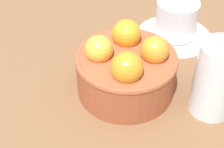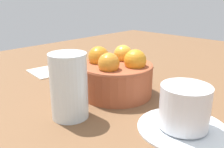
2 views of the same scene
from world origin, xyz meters
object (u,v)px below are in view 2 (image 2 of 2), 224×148
at_px(terracotta_bowl, 116,74).
at_px(folded_napkin, 49,71).
at_px(coffee_cup, 184,111).
at_px(water_glass, 69,86).

bearing_deg(terracotta_bowl, folded_napkin, -86.72).
relative_size(terracotta_bowl, coffee_cup, 1.07).
distance_m(terracotta_bowl, folded_napkin, 0.24).
xyz_separation_m(coffee_cup, water_glass, (0.10, -0.16, 0.03)).
distance_m(terracotta_bowl, water_glass, 0.13).
height_order(terracotta_bowl, water_glass, water_glass).
bearing_deg(water_glass, folded_napkin, -114.98).
xyz_separation_m(terracotta_bowl, coffee_cup, (0.03, 0.18, -0.01)).
relative_size(coffee_cup, folded_napkin, 1.46).
height_order(terracotta_bowl, coffee_cup, terracotta_bowl).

